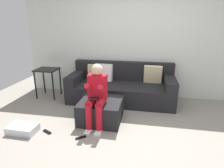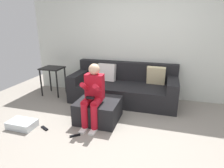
# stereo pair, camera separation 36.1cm
# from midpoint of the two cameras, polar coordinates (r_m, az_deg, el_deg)

# --- Properties ---
(ground_plane) EXTENTS (7.01, 7.01, 0.00)m
(ground_plane) POSITION_cam_midpoint_polar(r_m,az_deg,el_deg) (3.11, 5.53, -15.93)
(ground_plane) COLOR gray
(wall_back) EXTENTS (5.39, 0.10, 2.51)m
(wall_back) POSITION_cam_midpoint_polar(r_m,az_deg,el_deg) (4.56, 10.83, 11.74)
(wall_back) COLOR silver
(wall_back) RESTS_ON ground_plane
(couch_sectional) EXTENTS (2.34, 0.93, 0.84)m
(couch_sectional) POSITION_cam_midpoint_polar(r_m,az_deg,el_deg) (4.37, 5.75, -1.09)
(couch_sectional) COLOR black
(couch_sectional) RESTS_ON ground_plane
(ottoman) EXTENTS (0.74, 0.72, 0.39)m
(ottoman) POSITION_cam_midpoint_polar(r_m,az_deg,el_deg) (3.53, -1.08, -7.80)
(ottoman) COLOR black
(ottoman) RESTS_ON ground_plane
(person_seated) EXTENTS (0.31, 0.55, 1.07)m
(person_seated) POSITION_cam_midpoint_polar(r_m,az_deg,el_deg) (3.23, -2.57, -3.00)
(person_seated) COLOR red
(person_seated) RESTS_ON ground_plane
(storage_bin) EXTENTS (0.46, 0.30, 0.12)m
(storage_bin) POSITION_cam_midpoint_polar(r_m,az_deg,el_deg) (3.61, -22.63, -11.05)
(storage_bin) COLOR silver
(storage_bin) RESTS_ON ground_plane
(side_table) EXTENTS (0.50, 0.44, 0.68)m
(side_table) POSITION_cam_midpoint_polar(r_m,az_deg,el_deg) (4.82, -15.26, 3.24)
(side_table) COLOR black
(side_table) RESTS_ON ground_plane
(remote_near_ottoman) EXTENTS (0.16, 0.13, 0.02)m
(remote_near_ottoman) POSITION_cam_midpoint_polar(r_m,az_deg,el_deg) (3.17, -7.67, -15.07)
(remote_near_ottoman) COLOR black
(remote_near_ottoman) RESTS_ON ground_plane
(remote_by_storage_bin) EXTENTS (0.17, 0.12, 0.02)m
(remote_by_storage_bin) POSITION_cam_midpoint_polar(r_m,az_deg,el_deg) (3.47, -16.62, -12.58)
(remote_by_storage_bin) COLOR black
(remote_by_storage_bin) RESTS_ON ground_plane
(remote_under_side_table) EXTENTS (0.18, 0.09, 0.02)m
(remote_under_side_table) POSITION_cam_midpoint_polar(r_m,az_deg,el_deg) (3.90, -23.11, -9.77)
(remote_under_side_table) COLOR black
(remote_under_side_table) RESTS_ON ground_plane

